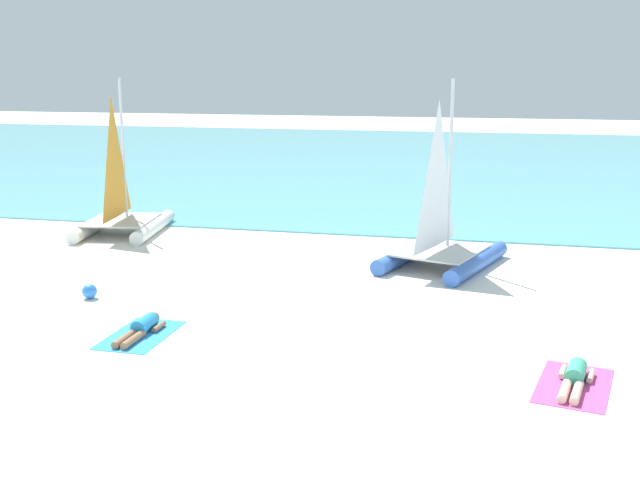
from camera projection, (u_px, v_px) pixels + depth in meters
name	position (u px, v px, depth m)	size (l,w,h in m)	color
ground_plane	(360.00, 243.00, 22.44)	(120.00, 120.00, 0.00)	white
ocean_water	(429.00, 161.00, 42.35)	(120.00, 40.00, 0.05)	#5BB2C1
sailboat_white	(122.00, 211.00, 23.64)	(2.87, 3.94, 4.71)	white
sailboat_blue	(441.00, 240.00, 19.65)	(3.29, 4.16, 4.74)	blue
towel_left	(140.00, 335.00, 14.71)	(1.10, 1.90, 0.01)	#338CD8
sunbather_left	(142.00, 328.00, 14.75)	(0.54, 1.56, 0.30)	#268CCC
towel_right	(574.00, 385.00, 12.37)	(1.10, 1.90, 0.01)	#D84C99
sunbather_right	(575.00, 377.00, 12.40)	(0.69, 1.56, 0.30)	#3FB28C
beach_ball	(90.00, 291.00, 17.03)	(0.33, 0.33, 0.33)	#337FE5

